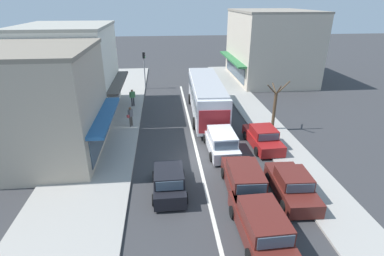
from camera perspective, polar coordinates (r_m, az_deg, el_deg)
ground_plane at (r=19.60m, az=1.36°, el=-6.36°), size 140.00×140.00×0.00m
lane_centre_line at (r=23.13m, az=0.15°, el=-1.42°), size 0.20×28.00×0.01m
sidewalk_left at (r=25.25m, az=-15.88°, el=0.02°), size 5.20×44.00×0.14m
kerb_right at (r=26.20m, az=13.30°, el=1.15°), size 2.80×44.00×0.12m
shopfront_corner_near at (r=21.28m, az=-27.65°, el=3.85°), size 8.52×7.74×7.14m
shopfront_mid_block at (r=28.96m, az=-22.06°, el=10.10°), size 8.14×8.85×7.74m
building_right_far at (r=40.10m, az=14.69°, el=14.88°), size 9.77×11.67×8.43m
city_bus at (r=26.57m, az=2.75°, el=6.26°), size 3.02×10.94×3.23m
hatchback_queue_far_back at (r=16.40m, az=-4.40°, el=-10.07°), size 1.84×3.71×1.54m
wagon_behind_bus_near at (r=20.56m, az=5.56°, el=-2.60°), size 1.99×4.52×1.58m
wagon_adjacent_lane_trail at (r=13.97m, az=13.01°, el=-17.46°), size 2.03×4.55×1.58m
wagon_queue_gap_filler at (r=16.62m, az=9.87°, el=-9.76°), size 2.07×4.57×1.58m
parked_sedan_kerb_front at (r=16.96m, az=18.48°, el=-10.34°), size 2.02×4.26×1.47m
parked_sedan_kerb_second at (r=21.79m, az=13.34°, el=-1.83°), size 2.02×4.26×1.47m
traffic_light_downstreet at (r=35.10m, az=-9.10°, el=11.92°), size 0.32×0.24×4.20m
street_tree_right at (r=24.25m, az=15.47°, el=3.77°), size 1.78×1.83×4.02m
pedestrian_with_handbag_near at (r=24.64m, az=-11.65°, el=2.37°), size 0.49×0.61×1.63m
pedestrian_browsing_midblock at (r=29.41m, az=-11.28°, el=5.89°), size 0.54×0.34×1.63m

